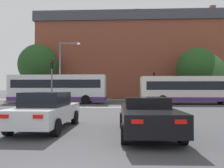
% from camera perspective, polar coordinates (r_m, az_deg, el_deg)
% --- Properties ---
extents(stop_line_strip, '(8.82, 0.30, 0.01)m').
position_cam_1_polar(stop_line_strip, '(19.79, -0.55, -6.10)').
color(stop_line_strip, silver).
rests_on(stop_line_strip, ground_plane).
extents(far_pavement, '(69.80, 2.50, 0.01)m').
position_cam_1_polar(far_pavement, '(33.19, 0.71, -4.12)').
color(far_pavement, gray).
rests_on(far_pavement, ground_plane).
extents(brick_civic_building, '(36.54, 14.37, 16.97)m').
position_cam_1_polar(brick_civic_building, '(44.68, 6.05, 6.51)').
color(brick_civic_building, brown).
rests_on(brick_civic_building, ground_plane).
extents(car_saloon_left, '(2.05, 4.53, 1.54)m').
position_cam_1_polar(car_saloon_left, '(9.63, -16.75, -6.63)').
color(car_saloon_left, silver).
rests_on(car_saloon_left, ground_plane).
extents(car_roadster_right, '(2.04, 4.73, 1.37)m').
position_cam_1_polar(car_roadster_right, '(8.27, 9.11, -8.09)').
color(car_roadster_right, black).
rests_on(car_roadster_right, ground_plane).
extents(bus_crossing_lead, '(11.30, 2.77, 3.01)m').
position_cam_1_polar(bus_crossing_lead, '(25.49, 20.33, -1.31)').
color(bus_crossing_lead, silver).
rests_on(bus_crossing_lead, ground_plane).
extents(bus_crossing_trailing, '(10.84, 2.69, 3.22)m').
position_cam_1_polar(bus_crossing_trailing, '(25.70, -13.85, -1.08)').
color(bus_crossing_trailing, silver).
rests_on(bus_crossing_trailing, ground_plane).
extents(traffic_light_far_right, '(0.26, 0.31, 4.10)m').
position_cam_1_polar(traffic_light_far_right, '(32.97, 10.93, 0.67)').
color(traffic_light_far_right, slate).
rests_on(traffic_light_far_right, ground_plane).
extents(traffic_light_far_left, '(0.26, 0.31, 3.75)m').
position_cam_1_polar(traffic_light_far_left, '(33.09, -9.73, 0.28)').
color(traffic_light_far_left, slate).
rests_on(traffic_light_far_left, ground_plane).
extents(traffic_light_near_left, '(0.26, 0.31, 4.33)m').
position_cam_1_polar(traffic_light_near_left, '(20.92, -15.47, 2.16)').
color(traffic_light_near_left, slate).
rests_on(traffic_light_near_left, ground_plane).
extents(street_lamp_junction, '(2.53, 0.36, 7.21)m').
position_cam_1_polar(street_lamp_junction, '(26.54, -12.52, 4.79)').
color(street_lamp_junction, slate).
rests_on(street_lamp_junction, ground_plane).
extents(pedestrian_waiting, '(0.45, 0.41, 1.58)m').
position_cam_1_polar(pedestrian_waiting, '(34.04, -7.45, -2.50)').
color(pedestrian_waiting, black).
rests_on(pedestrian_waiting, ground_plane).
extents(pedestrian_walking_east, '(0.40, 0.24, 1.68)m').
position_cam_1_polar(pedestrian_walking_east, '(33.67, -6.18, -2.40)').
color(pedestrian_walking_east, black).
rests_on(pedestrian_walking_east, ground_plane).
extents(tree_by_building, '(5.95, 5.95, 7.87)m').
position_cam_1_polar(tree_by_building, '(35.36, 21.25, 3.82)').
color(tree_by_building, '#4C3823').
rests_on(tree_by_building, ground_plane).
extents(tree_kerbside, '(4.95, 4.95, 6.87)m').
position_cam_1_polar(tree_kerbside, '(35.77, 23.69, 3.03)').
color(tree_kerbside, '#4C3823').
rests_on(tree_kerbside, ground_plane).
extents(tree_distant, '(6.25, 6.25, 8.83)m').
position_cam_1_polar(tree_distant, '(37.24, -18.68, 4.79)').
color(tree_distant, '#4C3823').
rests_on(tree_distant, ground_plane).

